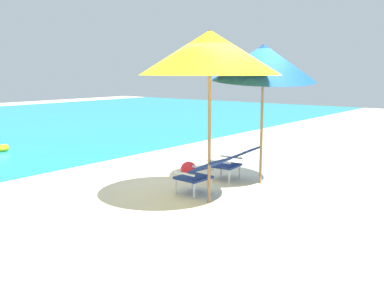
{
  "coord_description": "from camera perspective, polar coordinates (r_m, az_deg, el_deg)",
  "views": [
    {
      "loc": [
        -6.2,
        -4.5,
        2.07
      ],
      "look_at": [
        0.0,
        0.43,
        0.75
      ],
      "focal_mm": 40.14,
      "sensor_mm": 36.0,
      "label": 1
    }
  ],
  "objects": [
    {
      "name": "beach_umbrella_right",
      "position": [
        8.0,
        9.46,
        10.64
      ],
      "size": [
        2.75,
        2.75,
        2.67
      ],
      "color": "olive",
      "rests_on": "ground_plane"
    },
    {
      "name": "beach_ball",
      "position": [
        8.56,
        -0.46,
        -3.42
      ],
      "size": [
        0.32,
        0.32,
        0.32
      ],
      "primitive_type": "sphere",
      "color": "red",
      "rests_on": "ground_plane"
    },
    {
      "name": "ground_plane",
      "position": [
        10.72,
        -15.15,
        -1.99
      ],
      "size": [
        40.0,
        40.0,
        0.0
      ],
      "primitive_type": "plane",
      "color": "beige"
    },
    {
      "name": "lounge_chair_right",
      "position": [
        8.31,
        5.48,
        -2.14
      ],
      "size": [
        0.62,
        0.92,
        0.68
      ],
      "color": "navy",
      "rests_on": "ground_plane"
    },
    {
      "name": "lounge_chair_left",
      "position": [
        7.29,
        1.22,
        -3.74
      ],
      "size": [
        0.58,
        0.9,
        0.68
      ],
      "color": "navy",
      "rests_on": "ground_plane"
    },
    {
      "name": "beach_umbrella_left",
      "position": [
        6.69,
        2.4,
        12.01
      ],
      "size": [
        2.65,
        2.65,
        2.71
      ],
      "color": "olive",
      "rests_on": "ground_plane"
    }
  ]
}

